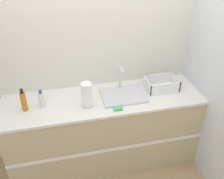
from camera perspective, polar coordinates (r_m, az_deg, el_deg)
The scene contains 10 objects.
ground_plane at distance 3.25m, azimuth -0.42°, elevation -18.55°, with size 12.00×12.00×0.00m, color tan.
wall_back at distance 2.96m, azimuth -3.34°, elevation 7.91°, with size 4.56×0.06×2.60m.
wall_right at distance 3.04m, azimuth 19.09°, elevation 6.83°, with size 0.06×2.63×2.60m.
counter_cabinet at distance 3.13m, azimuth -1.73°, elevation -8.86°, with size 2.18×0.65×0.92m.
sink at distance 2.88m, azimuth 2.45°, elevation -1.05°, with size 0.48×0.37×0.30m.
paper_towel_roll at distance 2.68m, azimuth -5.50°, elevation -1.12°, with size 0.11×0.11×0.27m.
dish_rack at distance 3.04m, azimuth 10.66°, elevation 0.91°, with size 0.36×0.24×0.13m.
bottle_clear at distance 2.77m, azimuth -15.08°, elevation -2.11°, with size 0.06×0.06×0.20m.
bottle_amber at distance 2.76m, azimuth -18.67°, elevation -2.41°, with size 0.06×0.06×0.25m.
sponge at distance 2.68m, azimuth 1.27°, elevation -4.18°, with size 0.09×0.06×0.02m.
Camera 1 is at (-0.44, -2.00, 2.52)m, focal length 42.00 mm.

